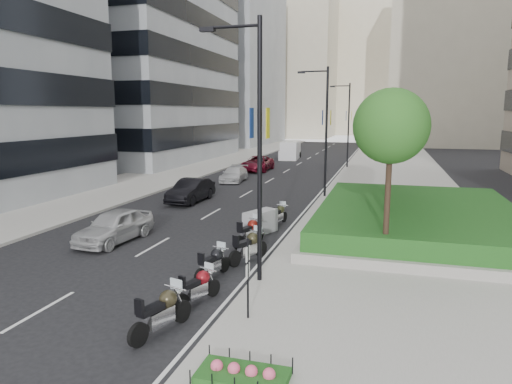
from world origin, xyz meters
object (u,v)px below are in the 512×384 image
at_px(motorcycle_4, 250,232).
at_px(car_c, 234,174).
at_px(lamp_post_1, 324,125).
at_px(parking_sign, 248,274).
at_px(delivery_van, 290,151).
at_px(car_b, 191,191).
at_px(car_d, 258,164).
at_px(motorcycle_2, 213,263).
at_px(motorcycle_6, 279,215).
at_px(motorcycle_1, 198,287).
at_px(lamp_post_0, 255,139).
at_px(motorcycle_5, 260,222).
at_px(motorcycle_3, 249,247).
at_px(motorcycle_0, 162,312).
at_px(lamp_post_2, 347,121).
at_px(car_a, 115,226).

bearing_deg(motorcycle_4, car_c, 38.20).
relative_size(lamp_post_1, parking_sign, 3.60).
xyz_separation_m(parking_sign, delivery_van, (-8.47, 46.14, -0.39)).
bearing_deg(car_c, parking_sign, -74.57).
bearing_deg(car_b, car_d, 92.28).
distance_m(motorcycle_2, motorcycle_6, 8.45).
height_order(motorcycle_4, car_b, car_b).
bearing_deg(lamp_post_1, motorcycle_1, -93.72).
relative_size(motorcycle_6, delivery_van, 0.36).
bearing_deg(delivery_van, motorcycle_1, -86.43).
relative_size(motorcycle_1, motorcycle_2, 0.95).
distance_m(lamp_post_0, lamp_post_1, 17.00).
relative_size(lamp_post_0, motorcycle_5, 4.37).
distance_m(motorcycle_2, motorcycle_3, 2.25).
bearing_deg(motorcycle_0, motorcycle_5, 17.69).
bearing_deg(motorcycle_2, motorcycle_1, -156.25).
bearing_deg(lamp_post_1, motorcycle_2, -95.48).
xyz_separation_m(motorcycle_1, motorcycle_2, (-0.38, 2.24, 0.01)).
height_order(lamp_post_2, motorcycle_1, lamp_post_2).
bearing_deg(motorcycle_1, car_c, 36.59).
distance_m(motorcycle_3, motorcycle_5, 4.32).
relative_size(car_a, delivery_van, 0.79).
distance_m(motorcycle_4, car_c, 19.44).
distance_m(car_b, car_d, 17.21).
bearing_deg(parking_sign, motorcycle_0, -148.84).
height_order(parking_sign, car_a, parking_sign).
distance_m(car_c, delivery_van, 20.54).
xyz_separation_m(lamp_post_2, motorcycle_6, (-1.17, -26.46, -4.52)).
bearing_deg(lamp_post_2, motorcycle_4, -92.91).
distance_m(lamp_post_2, motorcycle_3, 33.07).
distance_m(motorcycle_0, motorcycle_6, 12.78).
distance_m(motorcycle_1, car_d, 33.22).
height_order(lamp_post_2, car_d, lamp_post_2).
height_order(parking_sign, delivery_van, parking_sign).
bearing_deg(motorcycle_2, car_d, 27.12).
distance_m(motorcycle_4, motorcycle_5, 2.05).
xyz_separation_m(parking_sign, car_a, (-8.42, 6.26, -0.70)).
bearing_deg(motorcycle_5, car_b, 68.47).
height_order(lamp_post_1, motorcycle_5, lamp_post_1).
bearing_deg(motorcycle_6, motorcycle_1, -168.93).
distance_m(parking_sign, motorcycle_2, 3.95).
distance_m(motorcycle_1, motorcycle_2, 2.27).
height_order(lamp_post_2, motorcycle_6, lamp_post_2).
bearing_deg(lamp_post_2, lamp_post_0, -90.00).
distance_m(lamp_post_2, car_a, 32.96).
bearing_deg(motorcycle_3, motorcycle_4, 38.86).
distance_m(motorcycle_4, car_b, 10.95).
height_order(motorcycle_3, motorcycle_4, motorcycle_3).
xyz_separation_m(motorcycle_0, motorcycle_5, (-0.23, 10.75, -0.04)).
distance_m(lamp_post_0, parking_sign, 4.74).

